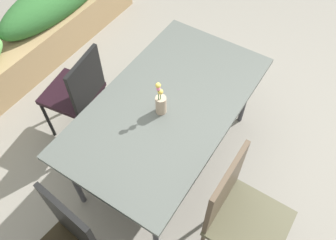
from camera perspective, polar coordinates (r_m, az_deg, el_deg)
ground_plane at (r=3.01m, az=0.19°, el=-5.47°), size 12.00×12.00×0.00m
dining_table at (r=2.41m, az=-0.00°, el=2.22°), size 1.63×0.92×0.75m
chair_near_left at (r=2.22m, az=11.98°, el=-14.89°), size 0.46×0.46×0.98m
chair_far_side at (r=2.83m, az=-15.01°, el=4.77°), size 0.47×0.47×0.91m
flower_vase at (r=2.25m, az=-1.23°, el=2.93°), size 0.07×0.07×0.29m
planter_box at (r=3.70m, az=-25.31°, el=10.37°), size 3.36×0.49×0.72m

